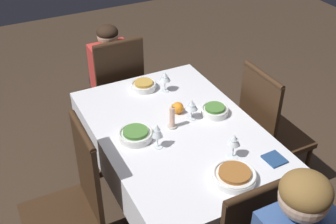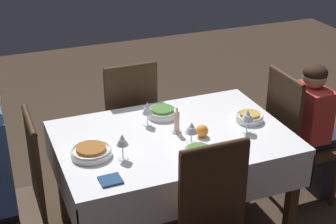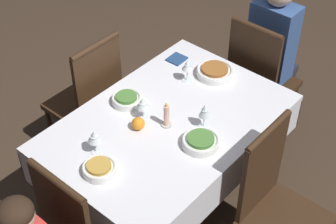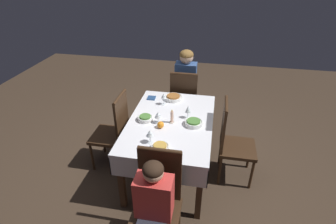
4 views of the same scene
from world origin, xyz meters
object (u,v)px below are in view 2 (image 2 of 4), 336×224
(bowl_south, at_px, (162,112))
(napkin_red_folded, at_px, (111,180))
(dining_table, at_px, (172,148))
(chair_west, at_px, (294,136))
(person_child_red, at_px, (315,127))
(chair_east, at_px, (19,195))
(wine_glass_south, at_px, (147,109))
(wine_glass_east, at_px, (122,141))
(orange_fruit, at_px, (202,131))
(candle_centerpiece, at_px, (177,123))
(bowl_west, at_px, (249,117))
(bowl_north, at_px, (199,152))
(bowl_east, at_px, (91,152))
(wine_glass_north, at_px, (192,128))
(chair_south, at_px, (128,120))
(wine_glass_west, at_px, (247,116))

(bowl_south, xyz_separation_m, napkin_red_folded, (0.52, 0.60, -0.02))
(dining_table, relative_size, chair_west, 1.38)
(chair_west, relative_size, person_child_red, 0.97)
(chair_east, height_order, wine_glass_south, chair_east)
(wine_glass_east, relative_size, orange_fruit, 2.06)
(candle_centerpiece, bearing_deg, bowl_west, 176.63)
(dining_table, relative_size, bowl_north, 8.06)
(bowl_east, xyz_separation_m, napkin_red_folded, (-0.03, 0.28, -0.02))
(chair_west, relative_size, orange_fruit, 13.54)
(wine_glass_east, xyz_separation_m, wine_glass_north, (-0.42, -0.02, -0.02))
(bowl_east, height_order, orange_fruit, orange_fruit)
(bowl_west, distance_m, napkin_red_folded, 1.06)
(chair_south, xyz_separation_m, candle_centerpiece, (-0.10, 0.68, 0.28))
(bowl_west, bearing_deg, person_child_red, -173.92)
(dining_table, distance_m, orange_fruit, 0.22)
(wine_glass_east, xyz_separation_m, bowl_north, (-0.40, 0.13, -0.09))
(wine_glass_south, bearing_deg, dining_table, 117.81)
(chair_east, distance_m, napkin_red_folded, 0.62)
(chair_west, xyz_separation_m, bowl_south, (0.89, -0.21, 0.25))
(dining_table, xyz_separation_m, person_child_red, (-1.09, -0.05, -0.09))
(chair_east, bearing_deg, wine_glass_north, 80.79)
(wine_glass_west, bearing_deg, chair_south, -58.80)
(chair_south, bearing_deg, wine_glass_south, 86.95)
(wine_glass_east, relative_size, bowl_north, 0.89)
(bowl_west, relative_size, wine_glass_west, 1.19)
(chair_west, height_order, person_child_red, person_child_red)
(chair_east, xyz_separation_m, bowl_south, (-0.96, -0.23, 0.25))
(person_child_red, bearing_deg, dining_table, 92.76)
(chair_east, relative_size, person_child_red, 0.97)
(wine_glass_west, xyz_separation_m, bowl_south, (0.40, -0.39, -0.08))
(bowl_north, xyz_separation_m, napkin_red_folded, (0.52, 0.06, -0.02))
(person_child_red, distance_m, wine_glass_west, 0.75)
(orange_fruit, bearing_deg, bowl_west, -168.60)
(chair_south, relative_size, person_child_red, 0.97)
(wine_glass_north, distance_m, candle_centerpiece, 0.16)
(dining_table, xyz_separation_m, wine_glass_east, (0.36, 0.15, 0.21))
(dining_table, distance_m, chair_east, 0.93)
(bowl_south, bearing_deg, chair_south, -76.83)
(chair_east, relative_size, wine_glass_north, 7.47)
(dining_table, relative_size, wine_glass_south, 8.76)
(chair_west, distance_m, orange_fruit, 0.82)
(bowl_south, relative_size, wine_glass_south, 1.28)
(wine_glass_east, height_order, orange_fruit, wine_glass_east)
(bowl_east, bearing_deg, person_child_red, -176.05)
(chair_south, xyz_separation_m, wine_glass_west, (-0.50, 0.82, 0.33))
(chair_west, bearing_deg, chair_south, 57.00)
(orange_fruit, bearing_deg, bowl_south, -70.39)
(dining_table, distance_m, wine_glass_south, 0.29)
(person_child_red, relative_size, wine_glass_north, 7.71)
(chair_east, height_order, wine_glass_west, chair_east)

